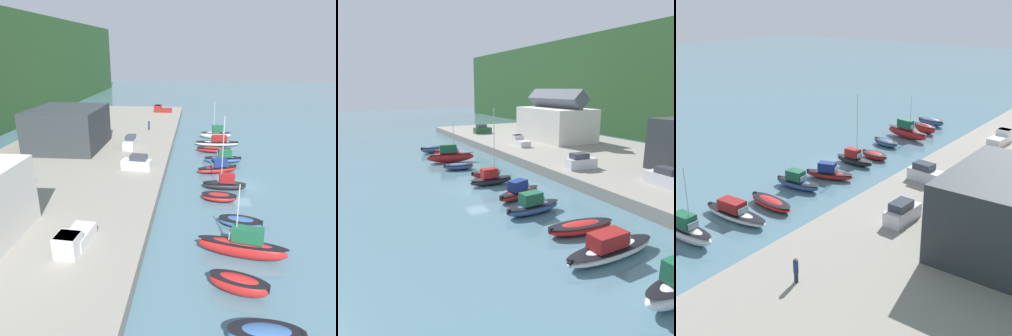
# 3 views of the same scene
# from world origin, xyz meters

# --- Properties ---
(ground_plane) EXTENTS (320.00, 320.00, 0.00)m
(ground_plane) POSITION_xyz_m (0.00, 0.00, 0.00)
(ground_plane) COLOR slate
(moored_boat_0) EXTENTS (2.01, 4.88, 1.40)m
(moored_boat_0) POSITION_xyz_m (-26.06, 1.84, 0.74)
(moored_boat_0) COLOR #33568E
(moored_boat_0) RESTS_ON ground_plane
(moored_boat_1) EXTENTS (3.03, 4.94, 1.52)m
(moored_boat_1) POSITION_xyz_m (-21.39, 3.00, 0.80)
(moored_boat_1) COLOR red
(moored_boat_1) RESTS_ON ground_plane
(moored_boat_2) EXTENTS (3.06, 8.16, 7.01)m
(moored_boat_2) POSITION_xyz_m (-16.70, 2.15, 1.14)
(moored_boat_2) COLOR red
(moored_boat_2) RESTS_ON ground_plane
(moored_boat_3) EXTENTS (2.96, 4.92, 0.98)m
(moored_boat_3) POSITION_xyz_m (-11.18, 1.64, 0.53)
(moored_boat_3) COLOR #33568E
(moored_boat_3) RESTS_ON ground_plane
(moored_boat_4) EXTENTS (2.54, 4.50, 0.96)m
(moored_boat_4) POSITION_xyz_m (-5.07, 3.56, 0.52)
(moored_boat_4) COLOR red
(moored_boat_4) RESTS_ON ground_plane
(moored_boat_5) EXTENTS (1.81, 5.91, 9.84)m
(moored_boat_5) POSITION_xyz_m (-1.42, 2.59, 0.81)
(moored_boat_5) COLOR black
(moored_boat_5) RESTS_ON ground_plane
(moored_boat_6) EXTENTS (3.63, 6.48, 2.15)m
(moored_boat_6) POSITION_xyz_m (4.85, 3.18, 0.76)
(moored_boat_6) COLOR red
(moored_boat_6) RESTS_ON ground_plane
(moored_boat_7) EXTENTS (2.27, 6.28, 2.24)m
(moored_boat_7) POSITION_xyz_m (9.55, 2.04, 0.80)
(moored_boat_7) COLOR #33568E
(moored_boat_7) RESTS_ON ground_plane
(moored_boat_8) EXTENTS (2.79, 6.51, 0.98)m
(moored_boat_8) POSITION_xyz_m (15.29, 3.32, 0.53)
(moored_boat_8) COLOR red
(moored_boat_8) RESTS_ON ground_plane
(moored_boat_9) EXTENTS (2.41, 8.44, 2.08)m
(moored_boat_9) POSITION_xyz_m (19.62, 2.44, 0.73)
(moored_boat_9) COLOR white
(moored_boat_9) RESTS_ON ground_plane
(moored_boat_10) EXTENTS (1.98, 6.43, 7.64)m
(moored_boat_10) POSITION_xyz_m (25.33, 2.43, 1.02)
(moored_boat_10) COLOR white
(moored_boat_10) RESTS_ON ground_plane
(parked_car_0) EXTENTS (4.26, 1.95, 2.16)m
(parked_car_0) POSITION_xyz_m (12.15, 17.94, 2.34)
(parked_car_0) COLOR silver
(parked_car_0) RESTS_ON quay_promenade
(parked_car_1) EXTENTS (2.27, 4.38, 2.16)m
(parked_car_1) POSITION_xyz_m (1.44, 14.86, 2.34)
(parked_car_1) COLOR silver
(parked_car_1) RESTS_ON quay_promenade
(pickup_truck_1) EXTENTS (4.87, 2.35, 1.90)m
(pickup_truck_1) POSITION_xyz_m (-18.71, 16.79, 2.24)
(pickup_truck_1) COLOR silver
(pickup_truck_1) RESTS_ON quay_promenade
(person_on_quay) EXTENTS (0.40, 0.40, 2.14)m
(person_on_quay) POSITION_xyz_m (25.81, 16.64, 2.52)
(person_on_quay) COLOR #232838
(person_on_quay) RESTS_ON quay_promenade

